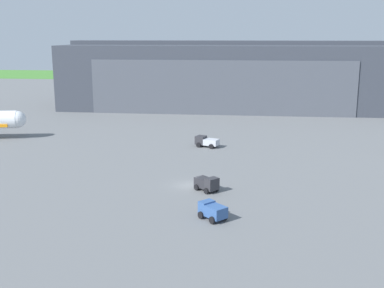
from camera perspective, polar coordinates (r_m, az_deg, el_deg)
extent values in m
plane|color=slate|center=(70.42, -0.29, -4.97)|extent=(440.00, 440.00, 0.00)
cube|color=#458433|center=(257.45, 4.85, 8.05)|extent=(440.00, 56.00, 0.08)
cube|color=#383D47|center=(149.96, 3.91, 8.16)|extent=(94.50, 38.30, 18.56)
cube|color=#4C515B|center=(130.95, 3.48, 6.66)|extent=(71.82, 0.30, 14.85)
cube|color=#383D47|center=(149.47, 3.97, 11.93)|extent=(94.50, 9.19, 1.20)
sphere|color=silver|center=(107.85, -20.04, 2.77)|extent=(3.57, 3.57, 3.57)
cube|color=#2D2D33|center=(94.59, 1.06, 0.48)|extent=(2.37, 2.51, 1.60)
cube|color=#B7BCC6|center=(93.72, 2.31, 0.23)|extent=(3.25, 2.82, 1.18)
cylinder|color=black|center=(95.74, 1.35, 0.14)|extent=(0.98, 0.56, 0.95)
cylinder|color=black|center=(93.79, 0.78, -0.12)|extent=(0.98, 0.56, 0.95)
cylinder|color=black|center=(94.66, 2.83, -0.02)|extent=(0.98, 0.56, 0.95)
cylinder|color=black|center=(92.69, 2.29, -0.29)|extent=(0.98, 0.56, 0.95)
cube|color=#2D2D33|center=(67.08, 2.38, -4.77)|extent=(2.13, 2.15, 1.70)
cube|color=#28282D|center=(68.39, 1.39, -4.58)|extent=(2.86, 2.84, 1.32)
cylinder|color=black|center=(66.78, 1.71, -5.61)|extent=(0.79, 0.76, 0.84)
cylinder|color=black|center=(68.02, 2.94, -5.27)|extent=(0.79, 0.76, 0.84)
cylinder|color=black|center=(68.29, 0.53, -5.18)|extent=(0.79, 0.76, 0.84)
cylinder|color=black|center=(69.51, 1.75, -4.86)|extent=(0.79, 0.76, 0.84)
cube|color=#335693|center=(58.56, 1.76, -7.50)|extent=(2.13, 2.13, 1.54)
cube|color=#335693|center=(57.37, 2.88, -8.05)|extent=(2.92, 2.92, 1.36)
cylinder|color=black|center=(59.37, 2.57, -8.01)|extent=(0.81, 0.81, 0.88)
cylinder|color=black|center=(58.15, 1.05, -8.46)|extent=(0.81, 0.81, 0.88)
cylinder|color=black|center=(57.94, 3.93, -8.57)|extent=(0.81, 0.81, 0.88)
cylinder|color=black|center=(56.68, 2.39, -9.05)|extent=(0.81, 0.81, 0.88)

